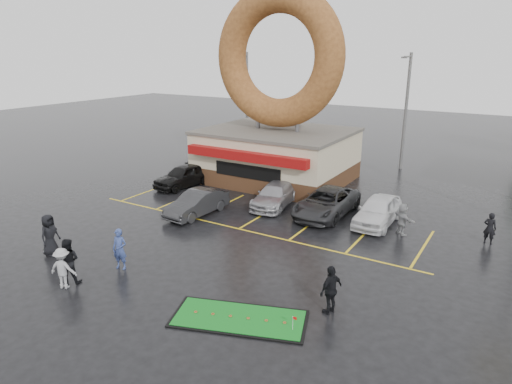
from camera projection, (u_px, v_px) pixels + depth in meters
The scene contains 18 objects.
ground at pixel (200, 252), 21.70m from camera, with size 120.00×120.00×0.00m, color black.
donut_shop at pixel (277, 119), 32.42m from camera, with size 10.20×8.70×13.50m.
streetlight_left at pixel (247, 100), 41.46m from camera, with size 0.40×2.21×9.00m.
streetlight_mid at pixel (406, 109), 35.32m from camera, with size 0.40×2.21×9.00m.
car_black at pixel (184, 176), 31.78m from camera, with size 1.83×4.56×1.55m, color black.
car_dgrey at pixel (197, 203), 26.35m from camera, with size 1.50×4.29×1.41m, color #29292B.
car_silver at pixel (275, 195), 27.93m from camera, with size 1.89×4.64×1.35m, color #9C9BA0.
car_grey at pixel (326, 202), 26.32m from camera, with size 2.51×5.44×1.51m, color #2A2A2C.
car_white at pixel (378, 211), 24.96m from camera, with size 1.82×4.53×1.54m, color silver.
person_blue at pixel (120, 249), 19.81m from camera, with size 0.67×0.44×1.83m, color navy.
person_blackjkt at pixel (68, 261), 18.58m from camera, with size 0.94×0.73×1.93m, color black.
person_hoodie at pixel (63, 268), 18.21m from camera, with size 1.10×0.63×1.71m, color #9B9B9E.
person_bystander at pixel (50, 235), 21.13m from camera, with size 0.97×0.63×1.98m, color black.
person_cameraman at pixel (331, 290), 16.43m from camera, with size 1.10×0.46×1.87m, color black.
person_walker_near at pixel (402, 219), 23.53m from camera, with size 1.55×0.49×1.67m, color gray.
person_walker_far at pixel (490, 228), 22.41m from camera, with size 0.59×0.38×1.61m, color black.
dumpster at pixel (201, 172), 33.15m from camera, with size 1.80×1.20×1.30m, color #1A4119.
putting_green at pixel (239, 318), 16.26m from camera, with size 5.21×3.53×0.60m.
Camera 1 is at (12.63, -15.55, 9.21)m, focal length 32.00 mm.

